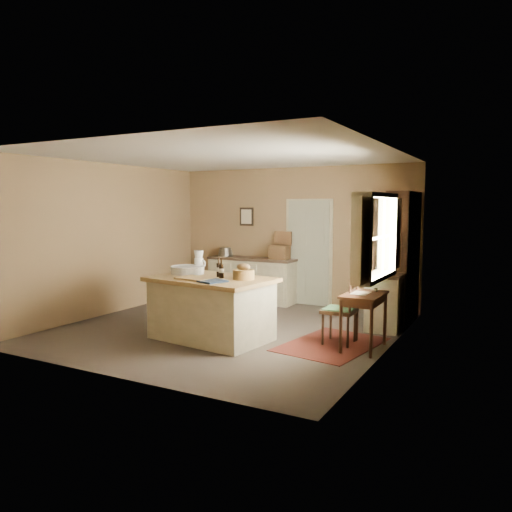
% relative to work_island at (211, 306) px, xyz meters
% --- Properties ---
extents(ground, '(5.00, 5.00, 0.00)m').
position_rel_work_island_xyz_m(ground, '(-0.09, 0.60, -0.48)').
color(ground, '#4A4038').
rests_on(ground, ground).
extents(wall_back, '(5.00, 0.10, 2.70)m').
position_rel_work_island_xyz_m(wall_back, '(-0.09, 3.10, 0.87)').
color(wall_back, olive).
rests_on(wall_back, ground).
extents(wall_front, '(5.00, 0.10, 2.70)m').
position_rel_work_island_xyz_m(wall_front, '(-0.09, -1.90, 0.87)').
color(wall_front, olive).
rests_on(wall_front, ground).
extents(wall_left, '(0.10, 5.00, 2.70)m').
position_rel_work_island_xyz_m(wall_left, '(-2.59, 0.60, 0.87)').
color(wall_left, olive).
rests_on(wall_left, ground).
extents(wall_right, '(0.10, 5.00, 2.70)m').
position_rel_work_island_xyz_m(wall_right, '(2.41, 0.60, 0.87)').
color(wall_right, olive).
rests_on(wall_right, ground).
extents(ceiling, '(5.00, 5.00, 0.00)m').
position_rel_work_island_xyz_m(ceiling, '(-0.09, 0.60, 2.22)').
color(ceiling, silver).
rests_on(ceiling, wall_back).
extents(door, '(0.97, 0.06, 2.11)m').
position_rel_work_island_xyz_m(door, '(0.26, 3.07, 0.57)').
color(door, '#9FA48C').
rests_on(door, ground).
extents(framed_prints, '(2.82, 0.02, 0.38)m').
position_rel_work_island_xyz_m(framed_prints, '(0.11, 3.08, 1.24)').
color(framed_prints, black).
rests_on(framed_prints, ground).
extents(window, '(0.25, 1.99, 1.12)m').
position_rel_work_island_xyz_m(window, '(2.33, 0.40, 1.07)').
color(window, beige).
rests_on(window, ground).
extents(work_island, '(1.86, 1.33, 1.20)m').
position_rel_work_island_xyz_m(work_island, '(0.00, 0.00, 0.00)').
color(work_island, beige).
rests_on(work_island, ground).
extents(sideboard, '(1.83, 0.52, 1.18)m').
position_rel_work_island_xyz_m(sideboard, '(-0.85, 2.80, -0.00)').
color(sideboard, beige).
rests_on(sideboard, ground).
extents(rug, '(1.33, 1.75, 0.01)m').
position_rel_work_island_xyz_m(rug, '(1.66, 0.54, -0.48)').
color(rug, '#4D1612').
rests_on(rug, ground).
extents(writing_desk, '(0.48, 0.79, 0.82)m').
position_rel_work_island_xyz_m(writing_desk, '(2.11, 0.55, 0.18)').
color(writing_desk, '#361D12').
rests_on(writing_desk, ground).
extents(desk_chair, '(0.46, 0.46, 0.95)m').
position_rel_work_island_xyz_m(desk_chair, '(1.73, 0.64, -0.01)').
color(desk_chair, black).
rests_on(desk_chair, ground).
extents(right_cabinet, '(0.54, 0.96, 0.99)m').
position_rel_work_island_xyz_m(right_cabinet, '(2.11, 1.89, -0.02)').
color(right_cabinet, beige).
rests_on(right_cabinet, ground).
extents(shelving_unit, '(0.37, 0.98, 2.18)m').
position_rel_work_island_xyz_m(shelving_unit, '(2.27, 2.40, 0.60)').
color(shelving_unit, black).
rests_on(shelving_unit, ground).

